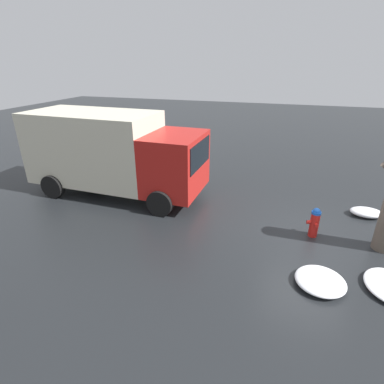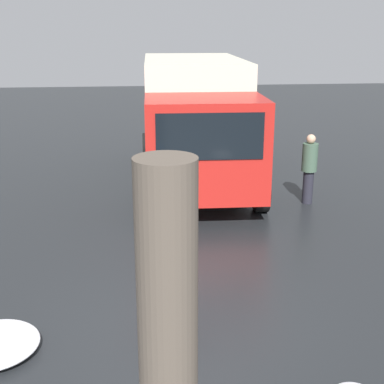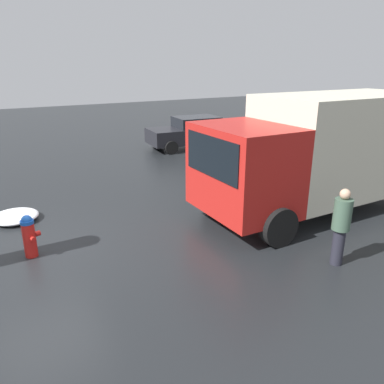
{
  "view_description": "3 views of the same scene",
  "coord_description": "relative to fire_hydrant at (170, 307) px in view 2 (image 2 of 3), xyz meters",
  "views": [
    {
      "loc": [
        1.14,
        8.44,
        4.86
      ],
      "look_at": [
        3.73,
        0.22,
        1.04
      ],
      "focal_mm": 28.0,
      "sensor_mm": 36.0,
      "label": 1
    },
    {
      "loc": [
        -6.08,
        0.35,
        3.95
      ],
      "look_at": [
        3.75,
        -0.68,
        0.83
      ],
      "focal_mm": 50.0,
      "sensor_mm": 36.0,
      "label": 2
    },
    {
      "loc": [
        -0.69,
        -7.79,
        3.86
      ],
      "look_at": [
        3.77,
        -0.29,
        0.85
      ],
      "focal_mm": 35.0,
      "sensor_mm": 36.0,
      "label": 3
    }
  ],
  "objects": [
    {
      "name": "pedestrian",
      "position": [
        5.25,
        -3.51,
        0.4
      ],
      "size": [
        0.35,
        0.35,
        1.6
      ],
      "rotation": [
        0.0,
        0.0,
        1.64
      ],
      "color": "#23232D",
      "rests_on": "ground_plane"
    },
    {
      "name": "delivery_truck",
      "position": [
        7.31,
        -1.14,
        1.2
      ],
      "size": [
        6.75,
        2.9,
        3.1
      ],
      "rotation": [
        0.0,
        0.0,
        1.54
      ],
      "color": "red",
      "rests_on": "ground_plane"
    },
    {
      "name": "tree_trunk",
      "position": [
        -1.83,
        0.12,
        0.99
      ],
      "size": [
        0.84,
        0.55,
        2.9
      ],
      "color": "brown",
      "rests_on": "ground_plane"
    },
    {
      "name": "fire_hydrant",
      "position": [
        0.0,
        0.0,
        0.0
      ],
      "size": [
        0.37,
        0.47,
        0.93
      ],
      "rotation": [
        0.0,
        0.0,
        0.25
      ],
      "color": "red",
      "rests_on": "ground_plane"
    },
    {
      "name": "ground_plane",
      "position": [
        -0.0,
        -0.0,
        -0.48
      ],
      "size": [
        60.0,
        60.0,
        0.0
      ],
      "primitive_type": "plane",
      "color": "black"
    }
  ]
}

